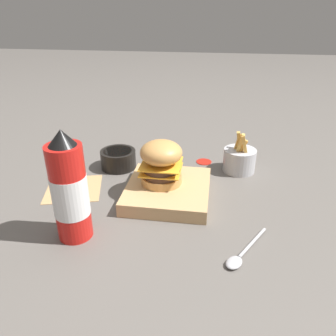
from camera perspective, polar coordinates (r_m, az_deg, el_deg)
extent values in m
plane|color=#5B5651|center=(0.90, 3.46, -4.77)|extent=(6.00, 6.00, 0.00)
cube|color=tan|center=(0.89, 0.00, -3.93)|extent=(0.24, 0.22, 0.04)
cylinder|color=tan|center=(0.89, -1.12, -1.72)|extent=(0.11, 0.11, 0.02)
cylinder|color=#4C3323|center=(0.88, -1.13, -0.69)|extent=(0.10, 0.10, 0.01)
cube|color=gold|center=(0.88, -1.14, -0.19)|extent=(0.11, 0.11, 0.00)
cylinder|color=#4C3323|center=(0.87, -1.14, 0.32)|extent=(0.10, 0.10, 0.01)
cube|color=gold|center=(0.87, -1.15, 0.82)|extent=(0.11, 0.11, 0.00)
ellipsoid|color=tan|center=(0.86, -1.16, 2.79)|extent=(0.11, 0.11, 0.06)
cylinder|color=red|center=(0.73, -16.70, -4.23)|extent=(0.08, 0.08, 0.22)
cylinder|color=silver|center=(0.73, -16.65, -4.53)|extent=(0.08, 0.08, 0.09)
cone|color=black|center=(0.67, -18.09, 5.08)|extent=(0.06, 0.06, 0.03)
cylinder|color=#B7B7BC|center=(1.04, 12.31, 1.34)|extent=(0.10, 0.10, 0.07)
cube|color=gold|center=(1.02, 12.70, 3.14)|extent=(0.01, 0.03, 0.06)
cube|color=gold|center=(1.03, 11.86, 3.83)|extent=(0.02, 0.03, 0.08)
cube|color=gold|center=(1.01, 12.27, 3.97)|extent=(0.03, 0.02, 0.09)
cube|color=gold|center=(1.02, 12.36, 3.31)|extent=(0.03, 0.01, 0.07)
cube|color=gold|center=(1.00, 12.30, 3.67)|extent=(0.03, 0.02, 0.09)
cube|color=gold|center=(1.00, 13.24, 3.46)|extent=(0.03, 0.03, 0.09)
cylinder|color=black|center=(1.05, -8.65, 1.55)|extent=(0.11, 0.11, 0.06)
cylinder|color=#CC4C33|center=(1.04, -8.74, 2.83)|extent=(0.09, 0.09, 0.01)
cylinder|color=#B2B2B7|center=(0.75, 14.51, -12.41)|extent=(0.11, 0.07, 0.01)
ellipsoid|color=#B2B2B7|center=(0.69, 11.42, -15.85)|extent=(0.05, 0.05, 0.01)
cylinder|color=#B21E14|center=(1.09, 6.27, 1.13)|extent=(0.05, 0.05, 0.00)
cube|color=tan|center=(0.97, -16.11, -3.46)|extent=(0.18, 0.18, 0.00)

